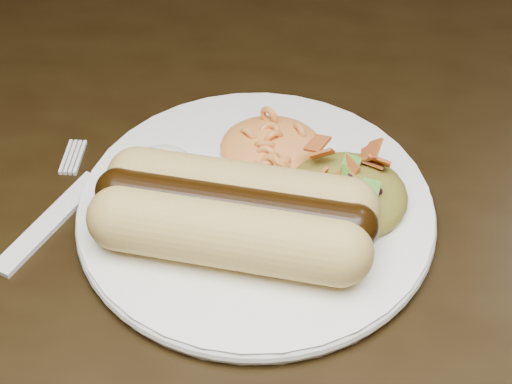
{
  "coord_description": "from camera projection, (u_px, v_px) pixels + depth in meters",
  "views": [
    {
      "loc": [
        0.02,
        -0.52,
        1.14
      ],
      "look_at": [
        -0.01,
        -0.15,
        0.77
      ],
      "focal_mm": 55.0,
      "sensor_mm": 36.0,
      "label": 1
    }
  ],
  "objects": [
    {
      "name": "fork",
      "position": [
        50.0,
        222.0,
        0.53
      ],
      "size": [
        0.08,
        0.15,
        0.0
      ],
      "primitive_type": "cube",
      "rotation": [
        0.0,
        0.0,
        -0.43
      ],
      "color": "white",
      "rests_on": "table"
    },
    {
      "name": "table",
      "position": [
        274.0,
        164.0,
        0.71
      ],
      "size": [
        1.6,
        0.9,
        0.75
      ],
      "color": "black",
      "rests_on": "floor"
    },
    {
      "name": "sour_cream",
      "position": [
        161.0,
        165.0,
        0.53
      ],
      "size": [
        0.06,
        0.06,
        0.03
      ],
      "primitive_type": "ellipsoid",
      "rotation": [
        0.0,
        0.0,
        0.43
      ],
      "color": "white",
      "rests_on": "plate"
    },
    {
      "name": "mac_and_cheese",
      "position": [
        272.0,
        137.0,
        0.55
      ],
      "size": [
        0.09,
        0.08,
        0.03
      ],
      "primitive_type": "ellipsoid",
      "rotation": [
        0.0,
        0.0,
        0.25
      ],
      "color": "#FFA649",
      "rests_on": "plate"
    },
    {
      "name": "plate",
      "position": [
        256.0,
        209.0,
        0.53
      ],
      "size": [
        0.27,
        0.27,
        0.01
      ],
      "primitive_type": "cylinder",
      "rotation": [
        0.0,
        0.0,
        0.13
      ],
      "color": "white",
      "rests_on": "table"
    },
    {
      "name": "hotdog",
      "position": [
        234.0,
        213.0,
        0.49
      ],
      "size": [
        0.15,
        0.09,
        0.04
      ],
      "rotation": [
        0.0,
        0.0,
        -0.14
      ],
      "color": "#E4C670",
      "rests_on": "plate"
    },
    {
      "name": "taco_salad",
      "position": [
        347.0,
        187.0,
        0.52
      ],
      "size": [
        0.08,
        0.08,
        0.04
      ],
      "rotation": [
        0.0,
        0.0,
        -0.09
      ],
      "color": "#9F661C",
      "rests_on": "plate"
    }
  ]
}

